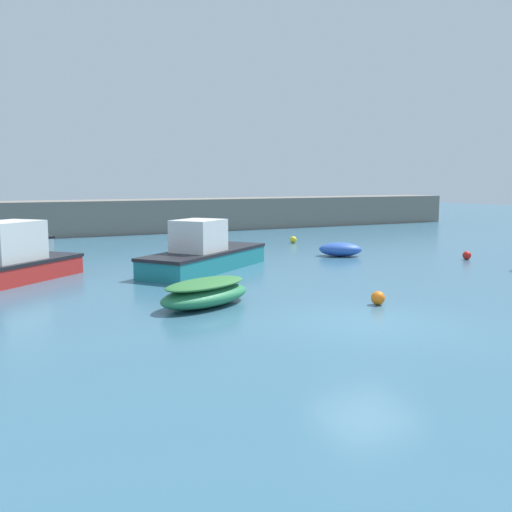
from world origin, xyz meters
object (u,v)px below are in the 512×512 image
object	(u,v)px
motorboat_grey_hull	(204,254)
dinghy_near_pier	(340,249)
rowboat_with_red_cover	(205,293)
mooring_buoy_red	(467,255)
motorboat_with_cabin	(2,262)
mooring_buoy_orange	(378,298)
mooring_buoy_yellow	(293,240)

from	to	relation	value
motorboat_grey_hull	dinghy_near_pier	world-z (taller)	motorboat_grey_hull
rowboat_with_red_cover	mooring_buoy_red	world-z (taller)	rowboat_with_red_cover
motorboat_grey_hull	motorboat_with_cabin	distance (m)	7.17
motorboat_grey_hull	rowboat_with_red_cover	world-z (taller)	motorboat_grey_hull
dinghy_near_pier	mooring_buoy_orange	world-z (taller)	dinghy_near_pier
motorboat_with_cabin	mooring_buoy_orange	xyz separation A→B (m)	(9.19, -8.58, -0.52)
mooring_buoy_yellow	mooring_buoy_orange	distance (m)	16.10
rowboat_with_red_cover	mooring_buoy_red	size ratio (longest dim) A/B	9.16
mooring_buoy_yellow	motorboat_grey_hull	bearing A→B (deg)	-139.96
motorboat_grey_hull	motorboat_with_cabin	world-z (taller)	motorboat_with_cabin
mooring_buoy_red	motorboat_with_cabin	bearing A→B (deg)	170.84
dinghy_near_pier	mooring_buoy_red	xyz separation A→B (m)	(4.33, -3.52, -0.13)
rowboat_with_red_cover	dinghy_near_pier	xyz separation A→B (m)	(9.58, 6.97, -0.06)
dinghy_near_pier	motorboat_with_cabin	distance (m)	14.40
motorboat_grey_hull	mooring_buoy_yellow	xyz separation A→B (m)	(8.19, 6.88, -0.47)
mooring_buoy_orange	mooring_buoy_red	xyz separation A→B (m)	(9.52, 5.56, -0.01)
dinghy_near_pier	mooring_buoy_yellow	world-z (taller)	dinghy_near_pier
rowboat_with_red_cover	mooring_buoy_yellow	distance (m)	16.56
rowboat_with_red_cover	mooring_buoy_orange	xyz separation A→B (m)	(4.38, -2.11, -0.18)
rowboat_with_red_cover	mooring_buoy_orange	bearing A→B (deg)	-49.90
motorboat_grey_hull	mooring_buoy_orange	xyz separation A→B (m)	(2.05, -8.01, -0.46)
rowboat_with_red_cover	motorboat_with_cabin	distance (m)	8.07
dinghy_near_pier	motorboat_with_cabin	size ratio (longest dim) A/B	0.37
dinghy_near_pier	mooring_buoy_orange	distance (m)	10.46
mooring_buoy_yellow	mooring_buoy_red	xyz separation A→B (m)	(3.38, -9.33, -0.00)
motorboat_grey_hull	mooring_buoy_orange	bearing A→B (deg)	-111.47
rowboat_with_red_cover	dinghy_near_pier	distance (m)	11.85
motorboat_with_cabin	mooring_buoy_red	distance (m)	18.96
mooring_buoy_orange	mooring_buoy_yellow	bearing A→B (deg)	67.59
mooring_buoy_red	rowboat_with_red_cover	bearing A→B (deg)	-166.06
motorboat_grey_hull	motorboat_with_cabin	bearing A→B (deg)	139.61
rowboat_with_red_cover	mooring_buoy_orange	distance (m)	4.87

